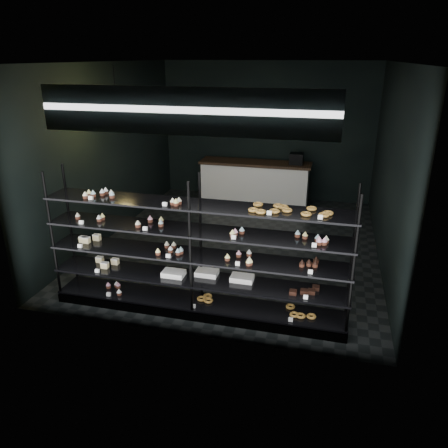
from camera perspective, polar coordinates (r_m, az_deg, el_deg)
name	(u,v)px	position (r m, az deg, el deg)	size (l,w,h in m)	color
room	(240,159)	(7.74, 2.07, 8.47)	(5.01, 6.01, 3.20)	black
display_shelf	(195,270)	(5.85, -3.83, -6.05)	(4.00, 0.50, 1.91)	black
signage	(182,111)	(4.76, -5.50, 14.46)	(3.30, 0.05, 0.50)	#0D1C45
pendant_lamp	(117,113)	(7.30, -13.78, 13.92)	(0.35, 0.35, 0.90)	black
service_counter	(255,182)	(10.42, 4.12, 5.54)	(2.59, 0.65, 1.23)	silver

